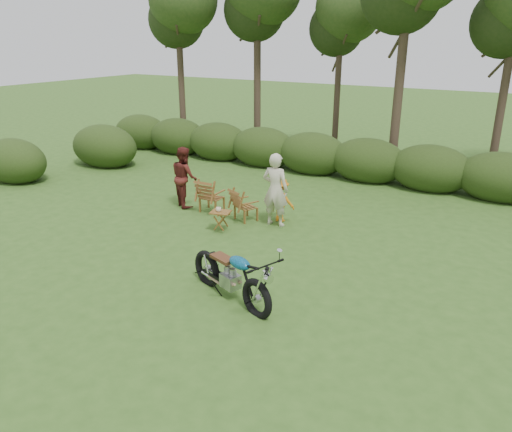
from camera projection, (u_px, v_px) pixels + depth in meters
The scene contains 10 objects.
ground at pixel (208, 293), 9.34m from camera, with size 80.00×80.00×0.00m, color #2F511B.
tree_line at pixel (399, 59), 15.65m from camera, with size 22.52×11.62×8.14m.
motorcycle at pixel (231, 297), 9.17m from camera, with size 2.12×0.81×1.21m, color #0E81BE, non-canonical shape.
lawn_chair_right at pixel (246, 220), 13.01m from camera, with size 0.59×0.59×0.85m, color brown, non-canonical shape.
lawn_chair_left at pixel (212, 211), 13.65m from camera, with size 0.64×0.64×0.93m, color brown, non-canonical shape.
side_table at pixel (221, 221), 12.20m from camera, with size 0.49×0.41×0.50m, color brown, non-canonical shape.
cup at pixel (219, 209), 12.10m from camera, with size 0.13×0.13×0.10m, color #F0E1C6.
adult_a at pixel (275, 225), 12.67m from camera, with size 0.68×0.45×1.86m, color beige.
adult_b at pixel (186, 205), 14.10m from camera, with size 0.82×0.64×1.68m, color #511B17.
child at pixel (280, 221), 12.94m from camera, with size 0.73×0.42×1.14m, color orange.
Camera 1 is at (5.02, -6.65, 4.56)m, focal length 35.00 mm.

